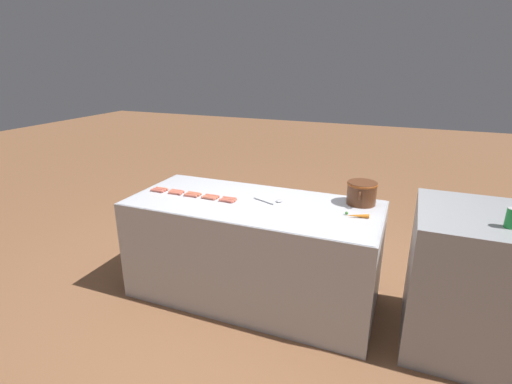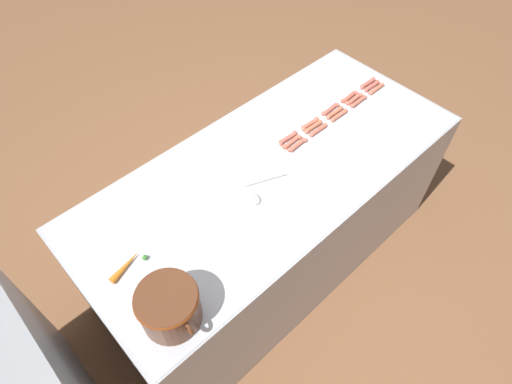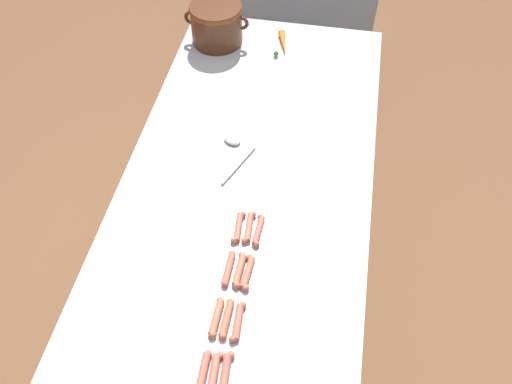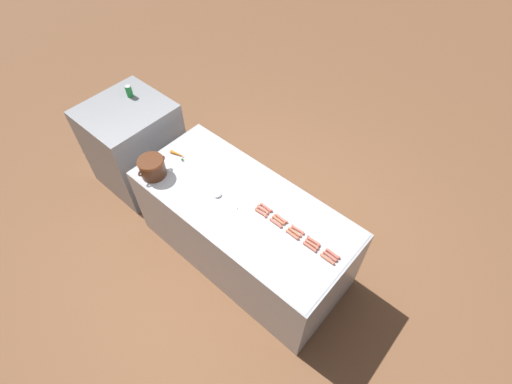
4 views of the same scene
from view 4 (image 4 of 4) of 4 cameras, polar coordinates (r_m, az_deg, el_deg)
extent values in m
plane|color=brown|center=(4.02, -1.77, -9.16)|extent=(20.00, 20.00, 0.00)
cube|color=#ADAFB5|center=(3.65, -1.94, -5.72)|extent=(0.92, 2.08, 0.87)
cube|color=silver|center=(3.29, -2.14, -1.50)|extent=(0.90, 2.04, 0.00)
cube|color=#939599|center=(4.50, -17.83, 6.72)|extent=(0.86, 0.81, 1.02)
cylinder|color=#D77254|center=(3.01, 10.70, -9.91)|extent=(0.03, 0.11, 0.02)
sphere|color=#D77254|center=(3.00, 11.58, -10.51)|extent=(0.02, 0.02, 0.02)
sphere|color=#D77254|center=(3.02, 9.83, -9.32)|extent=(0.02, 0.02, 0.02)
cylinder|color=#CC6752|center=(3.05, 8.11, -8.18)|extent=(0.03, 0.11, 0.02)
sphere|color=#CC6752|center=(3.03, 8.95, -8.78)|extent=(0.02, 0.02, 0.02)
sphere|color=#CC6752|center=(3.06, 7.27, -7.59)|extent=(0.02, 0.02, 0.02)
cylinder|color=#D27054|center=(3.09, 5.51, -6.42)|extent=(0.03, 0.11, 0.02)
sphere|color=#D27054|center=(3.08, 6.35, -6.97)|extent=(0.02, 0.02, 0.02)
sphere|color=#D27054|center=(3.11, 4.68, -5.87)|extent=(0.02, 0.02, 0.02)
cylinder|color=#CF6750|center=(3.15, 3.01, -4.68)|extent=(0.02, 0.11, 0.02)
sphere|color=#CF6750|center=(3.13, 3.82, -5.23)|extent=(0.02, 0.02, 0.02)
sphere|color=#CF6750|center=(3.17, 2.22, -4.14)|extent=(0.02, 0.02, 0.02)
cylinder|color=#CB6750|center=(3.20, 0.72, -3.10)|extent=(0.03, 0.11, 0.02)
sphere|color=#CB6750|center=(3.18, 1.44, -3.68)|extent=(0.02, 0.02, 0.02)
sphere|color=#CB6750|center=(3.23, 0.01, -2.53)|extent=(0.02, 0.02, 0.02)
cylinder|color=#D06653|center=(3.03, 11.11, -9.50)|extent=(0.03, 0.11, 0.02)
sphere|color=#D06653|center=(3.02, 12.02, -10.05)|extent=(0.02, 0.02, 0.02)
sphere|color=#D06653|center=(3.04, 10.21, -8.94)|extent=(0.02, 0.02, 0.02)
cylinder|color=#D36E55|center=(3.06, 8.42, -7.78)|extent=(0.03, 0.11, 0.02)
sphere|color=#D36E55|center=(3.05, 9.24, -8.40)|extent=(0.02, 0.02, 0.02)
sphere|color=#D36E55|center=(3.08, 7.61, -7.16)|extent=(0.02, 0.02, 0.02)
cylinder|color=#CF6F4E|center=(3.11, 5.85, -6.04)|extent=(0.03, 0.11, 0.02)
sphere|color=#CF6F4E|center=(3.09, 6.68, -6.59)|extent=(0.02, 0.02, 0.02)
sphere|color=#CF6F4E|center=(3.12, 5.02, -5.49)|extent=(0.02, 0.02, 0.02)
cylinder|color=#D07151|center=(3.16, 3.41, -4.27)|extent=(0.03, 0.11, 0.02)
sphere|color=#D07151|center=(3.15, 4.23, -4.80)|extent=(0.02, 0.02, 0.02)
sphere|color=#D07151|center=(3.18, 2.60, -3.76)|extent=(0.02, 0.02, 0.02)
cylinder|color=#CD6C53|center=(3.22, 1.04, -2.65)|extent=(0.03, 0.11, 0.02)
sphere|color=#CD6C53|center=(3.20, 1.76, -3.23)|extent=(0.02, 0.02, 0.02)
sphere|color=#CD6C53|center=(3.25, 0.34, -2.09)|extent=(0.02, 0.02, 0.02)
cylinder|color=#CE6454|center=(3.05, 11.50, -9.10)|extent=(0.03, 0.11, 0.02)
sphere|color=#CE6454|center=(3.04, 12.40, -9.66)|extent=(0.02, 0.02, 0.02)
sphere|color=#CE6454|center=(3.06, 10.61, -8.55)|extent=(0.02, 0.02, 0.02)
cylinder|color=#D1654F|center=(3.08, 8.67, -7.33)|extent=(0.03, 0.11, 0.02)
sphere|color=#D1654F|center=(3.07, 9.47, -7.95)|extent=(0.02, 0.02, 0.02)
sphere|color=#D1654F|center=(3.10, 7.87, -6.71)|extent=(0.02, 0.02, 0.02)
cylinder|color=#D36854|center=(3.12, 6.31, -5.66)|extent=(0.03, 0.11, 0.02)
sphere|color=#D36854|center=(3.11, 7.09, -6.26)|extent=(0.02, 0.02, 0.02)
sphere|color=#D36854|center=(3.14, 5.53, -5.07)|extent=(0.02, 0.02, 0.02)
cylinder|color=#D06C54|center=(3.17, 3.79, -4.00)|extent=(0.03, 0.11, 0.02)
sphere|color=#D06C54|center=(3.16, 4.63, -4.50)|extent=(0.02, 0.02, 0.02)
sphere|color=#D06C54|center=(3.19, 2.97, -3.50)|extent=(0.02, 0.02, 0.02)
cylinder|color=#CE6453|center=(3.24, 1.54, -2.35)|extent=(0.03, 0.11, 0.02)
sphere|color=#CE6453|center=(3.22, 2.33, -2.85)|extent=(0.02, 0.02, 0.02)
sphere|color=#CE6453|center=(3.26, 0.75, -1.86)|extent=(0.02, 0.02, 0.02)
cylinder|color=#562D19|center=(3.55, -15.39, 3.62)|extent=(0.23, 0.23, 0.18)
torus|color=brown|center=(3.50, -15.66, 4.48)|extent=(0.24, 0.24, 0.03)
torus|color=#562D19|center=(3.51, -16.91, 2.75)|extent=(0.07, 0.02, 0.07)
torus|color=#562D19|center=(3.58, -14.03, 4.87)|extent=(0.07, 0.02, 0.07)
cylinder|color=#B7B7BC|center=(3.30, -3.64, -1.14)|extent=(0.10, 0.21, 0.01)
ellipsoid|color=#B7B7BC|center=(3.34, -5.76, -0.53)|extent=(0.08, 0.07, 0.02)
cone|color=orange|center=(3.73, -11.65, 5.62)|extent=(0.08, 0.17, 0.03)
sphere|color=#387F2D|center=(3.67, -11.07, 4.84)|extent=(0.02, 0.02, 0.02)
cylinder|color=#1E8C38|center=(4.30, -18.60, 14.21)|extent=(0.07, 0.07, 0.12)
cylinder|color=silver|center=(4.26, -18.82, 14.88)|extent=(0.06, 0.06, 0.00)
camera|label=1|loc=(5.12, 11.18, 33.20)|focal=27.03mm
camera|label=2|loc=(2.69, -38.60, 19.46)|focal=30.40mm
camera|label=3|loc=(2.02, 29.29, 11.50)|focal=37.47mm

